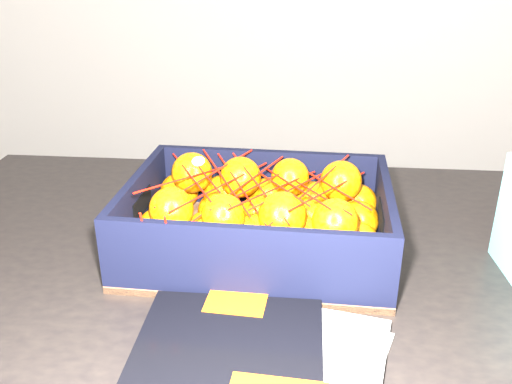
# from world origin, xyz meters

# --- Properties ---
(table) EXTENTS (1.23, 0.84, 0.75)m
(table) POSITION_xyz_m (0.32, 0.17, 0.65)
(table) COLOR black
(table) RESTS_ON ground
(magazine_stack) EXTENTS (0.30, 0.33, 0.02)m
(magazine_stack) POSITION_xyz_m (0.34, -0.08, 0.76)
(magazine_stack) COLOR silver
(magazine_stack) RESTS_ON table
(produce_crate) EXTENTS (0.38, 0.29, 0.11)m
(produce_crate) POSITION_xyz_m (0.31, 0.21, 0.78)
(produce_crate) COLOR brown
(produce_crate) RESTS_ON table
(clementine_heap) EXTENTS (0.36, 0.27, 0.11)m
(clementine_heap) POSITION_xyz_m (0.31, 0.20, 0.81)
(clementine_heap) COLOR #D76B04
(clementine_heap) RESTS_ON produce_crate
(mesh_net) EXTENTS (0.31, 0.25, 0.09)m
(mesh_net) POSITION_xyz_m (0.31, 0.20, 0.86)
(mesh_net) COLOR red
(mesh_net) RESTS_ON clementine_heap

